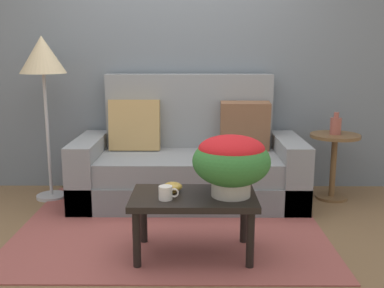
{
  "coord_description": "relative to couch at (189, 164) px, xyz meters",
  "views": [
    {
      "loc": [
        0.19,
        -3.33,
        1.37
      ],
      "look_at": [
        0.17,
        0.07,
        0.66
      ],
      "focal_mm": 41.99,
      "sensor_mm": 36.0,
      "label": 1
    }
  ],
  "objects": [
    {
      "name": "wall_back",
      "position": [
        -0.14,
        0.46,
        0.98
      ],
      "size": [
        6.4,
        0.12,
        2.64
      ],
      "primitive_type": "cube",
      "color": "slate",
      "rests_on": "ground"
    },
    {
      "name": "ground_plane",
      "position": [
        -0.14,
        -0.7,
        -0.34
      ],
      "size": [
        14.0,
        14.0,
        0.0
      ],
      "primitive_type": "plane",
      "color": "brown"
    },
    {
      "name": "potted_plant",
      "position": [
        0.29,
        -1.19,
        0.33
      ],
      "size": [
        0.51,
        0.51,
        0.4
      ],
      "color": "#B7B2A8",
      "rests_on": "coffee_table"
    },
    {
      "name": "coffee_table",
      "position": [
        0.04,
        -1.18,
        0.03
      ],
      "size": [
        0.83,
        0.5,
        0.43
      ],
      "color": "black",
      "rests_on": "ground"
    },
    {
      "name": "couch",
      "position": [
        0.0,
        0.0,
        0.0
      ],
      "size": [
        2.05,
        0.88,
        1.15
      ],
      "color": "slate",
      "rests_on": "ground"
    },
    {
      "name": "coffee_mug",
      "position": [
        -0.13,
        -1.27,
        0.13
      ],
      "size": [
        0.13,
        0.09,
        0.09
      ],
      "color": "white",
      "rests_on": "coffee_table"
    },
    {
      "name": "floor_lamp",
      "position": [
        -1.31,
        0.02,
        0.93
      ],
      "size": [
        0.41,
        0.41,
        1.5
      ],
      "color": "#B2B2B7",
      "rests_on": "ground"
    },
    {
      "name": "snack_bowl",
      "position": [
        -0.1,
        -1.12,
        0.13
      ],
      "size": [
        0.13,
        0.13,
        0.07
      ],
      "color": "gold",
      "rests_on": "coffee_table"
    },
    {
      "name": "area_rug",
      "position": [
        -0.14,
        -0.65,
        -0.33
      ],
      "size": [
        2.34,
        1.9,
        0.01
      ],
      "primitive_type": "cube",
      "color": "#994C47",
      "rests_on": "ground"
    },
    {
      "name": "table_vase",
      "position": [
        1.34,
        0.02,
        0.36
      ],
      "size": [
        0.1,
        0.1,
        0.2
      ],
      "color": "#934C42",
      "rests_on": "side_table"
    },
    {
      "name": "side_table",
      "position": [
        1.34,
        0.02,
        0.09
      ],
      "size": [
        0.45,
        0.45,
        0.61
      ],
      "color": "brown",
      "rests_on": "ground"
    }
  ]
}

